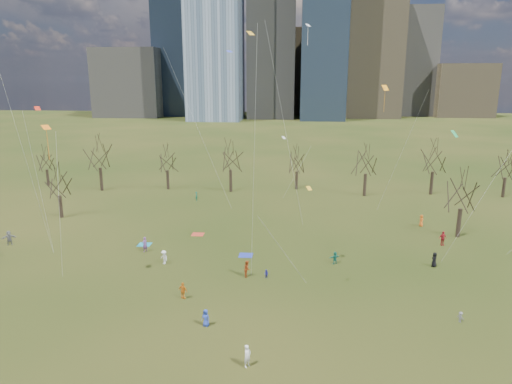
# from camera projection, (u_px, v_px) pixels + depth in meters

# --- Properties ---
(ground) EXTENTS (500.00, 500.00, 0.00)m
(ground) POSITION_uv_depth(u_px,v_px,m) (246.00, 291.00, 44.42)
(ground) COLOR black
(ground) RESTS_ON ground
(downtown_skyline) EXTENTS (212.50, 78.00, 118.00)m
(downtown_skyline) POSITION_uv_depth(u_px,v_px,m) (283.00, 42.00, 238.95)
(downtown_skyline) COLOR slate
(downtown_skyline) RESTS_ON ground
(bare_tree_row) EXTENTS (113.04, 29.80, 9.50)m
(bare_tree_row) POSITION_uv_depth(u_px,v_px,m) (268.00, 162.00, 78.96)
(bare_tree_row) COLOR black
(bare_tree_row) RESTS_ON ground
(blanket_teal) EXTENTS (1.60, 1.50, 0.03)m
(blanket_teal) POSITION_uv_depth(u_px,v_px,m) (144.00, 245.00, 56.90)
(blanket_teal) COLOR teal
(blanket_teal) RESTS_ON ground
(blanket_navy) EXTENTS (1.60, 1.50, 0.03)m
(blanket_navy) POSITION_uv_depth(u_px,v_px,m) (246.00, 255.00, 53.42)
(blanket_navy) COLOR #2334A4
(blanket_navy) RESTS_ON ground
(blanket_crimson) EXTENTS (1.60, 1.50, 0.03)m
(blanket_crimson) POSITION_uv_depth(u_px,v_px,m) (198.00, 234.00, 60.61)
(blanket_crimson) COLOR #B63724
(blanket_crimson) RESTS_ON ground
(person_0) EXTENTS (0.85, 0.70, 1.50)m
(person_0) POSITION_uv_depth(u_px,v_px,m) (206.00, 318.00, 37.99)
(person_0) COLOR #2A44B8
(person_0) RESTS_ON ground
(person_1) EXTENTS (0.69, 0.74, 1.70)m
(person_1) POSITION_uv_depth(u_px,v_px,m) (247.00, 356.00, 32.58)
(person_1) COLOR white
(person_1) RESTS_ON ground
(person_2) EXTENTS (0.70, 0.88, 1.75)m
(person_2) POSITION_uv_depth(u_px,v_px,m) (247.00, 269.00, 47.52)
(person_2) COLOR #A23F17
(person_2) RESTS_ON ground
(person_3) EXTENTS (0.65, 0.71, 0.96)m
(person_3) POSITION_uv_depth(u_px,v_px,m) (460.00, 317.00, 38.65)
(person_3) COLOR slate
(person_3) RESTS_ON ground
(person_4) EXTENTS (1.05, 0.76, 1.65)m
(person_4) POSITION_uv_depth(u_px,v_px,m) (183.00, 291.00, 42.69)
(person_4) COLOR orange
(person_4) RESTS_ON ground
(person_5) EXTENTS (1.35, 1.02, 1.42)m
(person_5) POSITION_uv_depth(u_px,v_px,m) (335.00, 258.00, 50.87)
(person_5) COLOR #176A59
(person_5) RESTS_ON ground
(person_6) EXTENTS (0.92, 0.96, 1.66)m
(person_6) POSITION_uv_depth(u_px,v_px,m) (434.00, 260.00, 50.02)
(person_6) COLOR black
(person_6) RESTS_ON ground
(person_7) EXTENTS (0.75, 0.81, 1.85)m
(person_7) POSITION_uv_depth(u_px,v_px,m) (145.00, 244.00, 54.36)
(person_7) COLOR #7A468D
(person_7) RESTS_ON ground
(person_8) EXTENTS (0.58, 0.57, 0.95)m
(person_8) POSITION_uv_depth(u_px,v_px,m) (266.00, 274.00, 47.20)
(person_8) COLOR #242297
(person_8) RESTS_ON ground
(person_9) EXTENTS (1.16, 1.08, 1.58)m
(person_9) POSITION_uv_depth(u_px,v_px,m) (164.00, 257.00, 50.83)
(person_9) COLOR white
(person_9) RESTS_ON ground
(person_10) EXTENTS (1.14, 0.73, 1.80)m
(person_10) POSITION_uv_depth(u_px,v_px,m) (443.00, 238.00, 56.49)
(person_10) COLOR #A51721
(person_10) RESTS_ON ground
(person_11) EXTENTS (1.73, 1.29, 1.81)m
(person_11) POSITION_uv_depth(u_px,v_px,m) (9.00, 238.00, 56.64)
(person_11) COLOR slate
(person_11) RESTS_ON ground
(person_12) EXTENTS (0.58, 0.84, 1.67)m
(person_12) POSITION_uv_depth(u_px,v_px,m) (421.00, 220.00, 63.84)
(person_12) COLOR orange
(person_12) RESTS_ON ground
(person_13) EXTENTS (0.48, 0.62, 1.53)m
(person_13) POSITION_uv_depth(u_px,v_px,m) (197.00, 196.00, 77.38)
(person_13) COLOR #176A53
(person_13) RESTS_ON ground
(kites_airborne) EXTENTS (56.06, 40.94, 29.33)m
(kites_airborne) POSITION_uv_depth(u_px,v_px,m) (271.00, 153.00, 49.96)
(kites_airborne) COLOR orange
(kites_airborne) RESTS_ON ground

